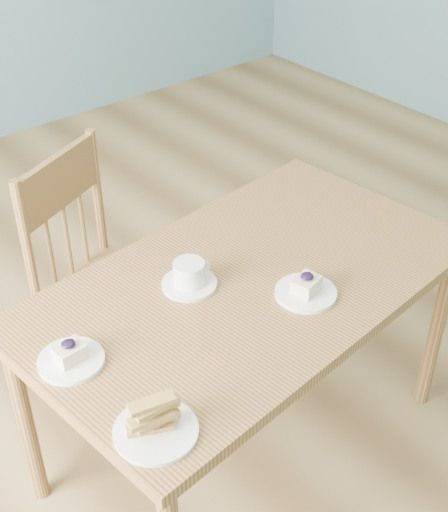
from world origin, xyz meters
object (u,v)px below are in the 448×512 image
object	(u,v)px
dining_chair	(105,281)
coffee_cup	(189,276)
biscotti_plate	(155,422)
dining_table	(248,298)
cheesecake_plate_far	(71,357)
cheesecake_plate_near	(306,290)

from	to	relation	value
dining_chair	coffee_cup	size ratio (longest dim) A/B	5.86
biscotti_plate	dining_table	bearing A→B (deg)	28.68
cheesecake_plate_far	coffee_cup	bearing A→B (deg)	8.08
cheesecake_plate_near	cheesecake_plate_far	world-z (taller)	cheesecake_plate_near
dining_table	biscotti_plate	distance (m)	0.61
dining_table	cheesecake_plate_near	world-z (taller)	cheesecake_plate_near
cheesecake_plate_near	cheesecake_plate_far	distance (m)	0.65
cheesecake_plate_far	coffee_cup	world-z (taller)	coffee_cup
cheesecake_plate_near	biscotti_plate	world-z (taller)	biscotti_plate
coffee_cup	dining_table	bearing A→B (deg)	-24.74
coffee_cup	biscotti_plate	xyz separation A→B (m)	(-0.38, -0.37, 0.00)
dining_table	dining_chair	bearing A→B (deg)	102.26
cheesecake_plate_near	cheesecake_plate_far	size ratio (longest dim) A/B	1.04
dining_table	dining_chair	world-z (taller)	dining_chair
dining_table	dining_chair	xyz separation A→B (m)	(-0.17, 0.53, -0.16)
cheesecake_plate_far	dining_chair	bearing A→B (deg)	52.60
cheesecake_plate_far	coffee_cup	size ratio (longest dim) A/B	1.06
cheesecake_plate_near	biscotti_plate	size ratio (longest dim) A/B	0.90
dining_table	coffee_cup	size ratio (longest dim) A/B	8.83
cheesecake_plate_near	coffee_cup	world-z (taller)	coffee_cup
dining_table	cheesecake_plate_far	xyz separation A→B (m)	(-0.56, 0.03, 0.09)
coffee_cup	cheesecake_plate_near	bearing A→B (deg)	-41.99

